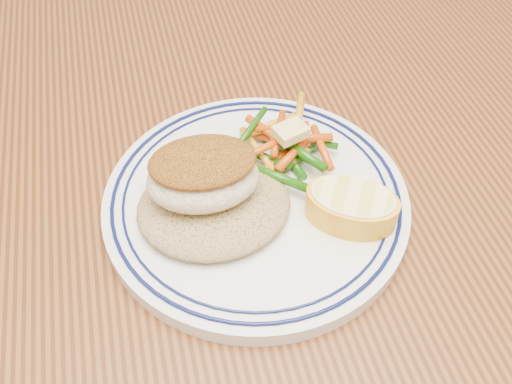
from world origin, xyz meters
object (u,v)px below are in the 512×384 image
object	(u,v)px
fish_fillet	(203,174)
vegetable_pile	(282,147)
rice_pilaf	(214,203)
plate	(256,200)
dining_table	(220,306)
lemon_wedge	(352,206)

from	to	relation	value
fish_fillet	vegetable_pile	distance (m)	0.09
rice_pilaf	vegetable_pile	xyz separation A→B (m)	(0.07, 0.04, 0.00)
plate	fish_fillet	size ratio (longest dim) A/B	2.75
dining_table	plate	xyz separation A→B (m)	(0.04, 0.03, 0.11)
rice_pilaf	lemon_wedge	distance (m)	0.11
plate	lemon_wedge	xyz separation A→B (m)	(0.06, -0.04, 0.02)
plate	vegetable_pile	bearing A→B (deg)	48.65
fish_fillet	lemon_wedge	xyz separation A→B (m)	(0.11, -0.04, -0.02)
vegetable_pile	lemon_wedge	bearing A→B (deg)	-66.47
lemon_wedge	dining_table	bearing A→B (deg)	173.10
dining_table	rice_pilaf	size ratio (longest dim) A/B	12.48
dining_table	plate	world-z (taller)	plate
dining_table	plate	distance (m)	0.12
rice_pilaf	lemon_wedge	world-z (taller)	lemon_wedge
vegetable_pile	lemon_wedge	xyz separation A→B (m)	(0.03, -0.08, 0.00)
plate	rice_pilaf	bearing A→B (deg)	-166.86
rice_pilaf	fish_fillet	size ratio (longest dim) A/B	1.34
fish_fillet	dining_table	bearing A→B (deg)	-89.38
vegetable_pile	fish_fillet	bearing A→B (deg)	-152.73
fish_fillet	vegetable_pile	size ratio (longest dim) A/B	0.85
dining_table	vegetable_pile	bearing A→B (deg)	41.03
dining_table	fish_fillet	bearing A→B (deg)	90.62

